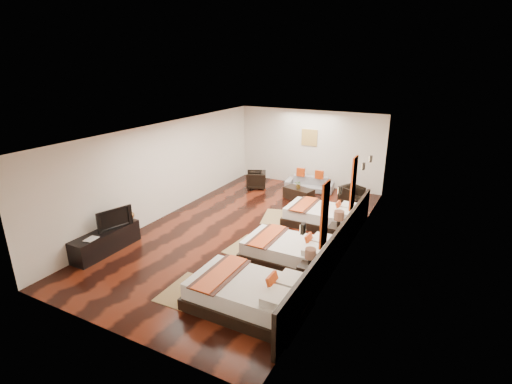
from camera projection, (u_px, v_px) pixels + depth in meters
The scene contains 30 objects.
floor at pixel (248, 231), 10.56m from camera, with size 5.50×9.50×0.01m, color black.
ceiling at pixel (247, 130), 9.65m from camera, with size 5.50×9.50×0.01m, color white.
back_wall at pixel (309, 148), 14.08m from camera, with size 5.50×0.01×2.80m, color silver.
left_wall at pixel (166, 170), 11.31m from camera, with size 0.01×9.50×2.80m, color silver.
right_wall at pixel (350, 199), 8.90m from camera, with size 0.01×9.50×2.80m, color silver.
headboard_panel at pixel (336, 249), 8.56m from camera, with size 0.08×6.60×0.90m, color black.
bed_near at pixel (249, 294), 7.18m from camera, with size 2.24×1.41×0.86m.
bed_mid at pixel (290, 251), 8.86m from camera, with size 2.09×1.31×0.80m.
bed_far at pixel (322, 216), 10.88m from camera, with size 2.04×1.28×0.78m.
nightstand_a at pixel (309, 272), 7.91m from camera, with size 0.43×0.43×0.84m.
nightstand_b at pixel (338, 233), 9.64m from camera, with size 0.47×0.47×0.93m.
jute_mat_near at pixel (185, 290), 7.81m from camera, with size 0.75×1.20×0.01m, color olive.
jute_mat_mid at pixel (247, 246), 9.65m from camera, with size 0.75×1.20×0.01m, color olive.
jute_mat_far at pixel (276, 217), 11.47m from camera, with size 0.75×1.20×0.01m, color olive.
tv_console at pixel (106, 241), 9.33m from camera, with size 0.50×1.80×0.55m, color black.
tv at pixel (113, 218), 9.36m from camera, with size 0.90×0.12×0.52m, color black.
book at pixel (87, 238), 8.82m from camera, with size 0.23×0.30×0.03m, color black.
figurine at pixel (128, 214), 9.86m from camera, with size 0.30×0.30×0.31m, color brown.
sofa at pixel (309, 184), 13.75m from camera, with size 1.70×0.66×0.50m, color gray.
armchair_left at pixel (256, 180), 13.99m from camera, with size 0.68×0.70×0.64m, color black.
armchair_right at pixel (352, 195), 12.50m from camera, with size 0.63×0.65×0.59m, color black.
coffee_table at pixel (299, 194), 12.88m from camera, with size 1.00×0.50×0.40m, color black.
table_plant at pixel (299, 184), 12.76m from camera, with size 0.24×0.21×0.27m, color #27521B.
orange_panel_a at pixel (325, 215), 7.22m from camera, with size 0.04×0.40×1.30m, color #D86014.
orange_panel_b at pixel (353, 183), 9.06m from camera, with size 0.04×0.40×1.30m, color #D86014.
sconce_near at pixel (303, 229), 6.26m from camera, with size 0.07×0.12×0.18m.
sconce_mid at pixel (340, 190), 8.10m from camera, with size 0.07×0.12×0.18m.
sconce_far at pixel (363, 166), 9.95m from camera, with size 0.07×0.12×0.18m.
sconce_lounge at pixel (371, 159), 10.70m from camera, with size 0.07×0.12×0.18m.
gold_artwork at pixel (309, 138), 13.93m from camera, with size 0.60×0.04×0.60m, color #AD873F.
Camera 1 is at (4.67, -8.43, 4.47)m, focal length 26.70 mm.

